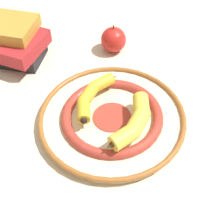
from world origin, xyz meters
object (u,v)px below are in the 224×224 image
at_px(apple, 113,40).
at_px(banana_b, 134,123).
at_px(decorative_bowl, 112,117).
at_px(banana_a, 92,95).
at_px(book_stack, 8,41).

bearing_deg(apple, banana_b, -148.74).
bearing_deg(decorative_bowl, banana_a, 70.34).
xyz_separation_m(banana_a, apple, (0.24, 0.05, -0.01)).
distance_m(decorative_bowl, book_stack, 0.40).
distance_m(decorative_bowl, apple, 0.29).
bearing_deg(banana_a, apple, -168.13).
bearing_deg(apple, decorative_bowl, -157.30).
bearing_deg(banana_b, decorative_bowl, 71.93).
relative_size(decorative_bowl, apple, 4.10).
distance_m(banana_b, apple, 0.34).
bearing_deg(banana_b, book_stack, 75.34).
xyz_separation_m(decorative_bowl, book_stack, (0.11, 0.38, 0.04)).
xyz_separation_m(banana_b, apple, (0.29, 0.17, -0.01)).
height_order(decorative_bowl, book_stack, book_stack).
distance_m(decorative_bowl, banana_a, 0.08).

